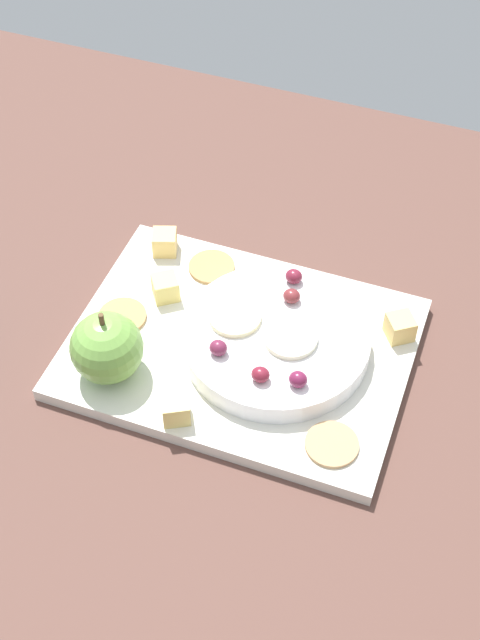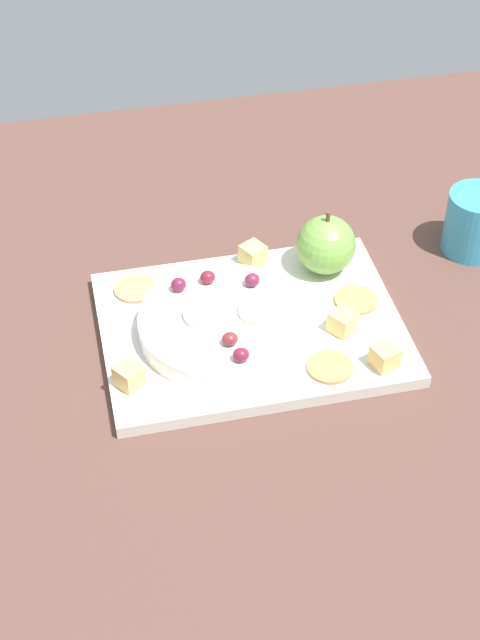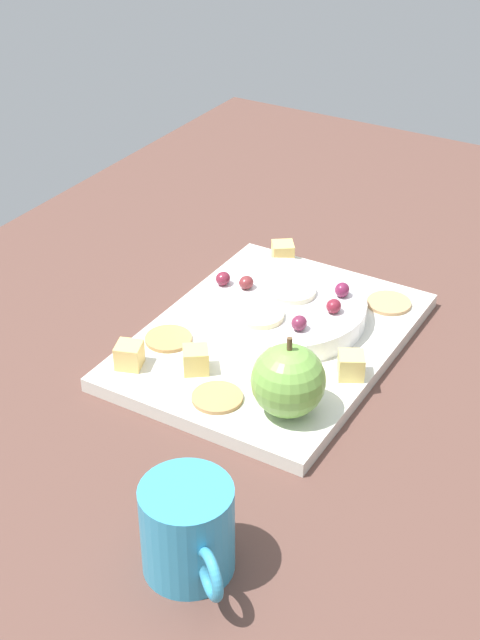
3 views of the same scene
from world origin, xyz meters
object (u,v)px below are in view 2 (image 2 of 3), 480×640
(grape_3, at_px, (241,355))
(platter, at_px, (251,328))
(cheese_cube_1, at_px, (129,376))
(cracker_2, at_px, (135,289))
(apple_whole, at_px, (326,245))
(apple_slice_1, at_px, (262,310))
(grape_0, at_px, (179,285))
(cheese_cube_0, at_px, (343,322))
(cheese_cube_3, at_px, (253,255))
(cracker_0, at_px, (330,367))
(cracker_1, at_px, (356,300))
(cup, at_px, (475,222))
(apple_slice_0, at_px, (207,314))
(grape_2, at_px, (208,277))
(grape_4, at_px, (253,282))
(serving_dish, at_px, (223,324))
(grape_1, at_px, (230,339))
(cheese_cube_2, at_px, (385,357))

(grape_3, bearing_deg, platter, -110.32)
(cheese_cube_1, height_order, cracker_2, cheese_cube_1)
(apple_whole, distance_m, apple_slice_1, 0.13)
(platter, height_order, grape_0, grape_0)
(apple_whole, xyz_separation_m, cracker_2, (0.22, -0.01, -0.03))
(cheese_cube_0, xyz_separation_m, cheese_cube_3, (0.07, -0.14, 0.00))
(cracker_0, bearing_deg, cracker_1, -121.54)
(grape_0, height_order, cup, cup)
(platter, relative_size, cracker_2, 6.73)
(apple_slice_0, xyz_separation_m, cup, (-0.35, -0.09, -0.00))
(cracker_2, xyz_separation_m, grape_2, (-0.08, 0.03, 0.03))
(cracker_2, bearing_deg, cheese_cube_1, 80.09)
(grape_4, relative_size, cup, 0.19)
(cheese_cube_0, bearing_deg, serving_dish, -11.31)
(grape_1, height_order, apple_slice_1, grape_1)
(grape_1, bearing_deg, grape_3, 103.51)
(platter, height_order, apple_slice_1, apple_slice_1)
(serving_dish, distance_m, cheese_cube_2, 0.18)
(cracker_0, height_order, grape_1, grape_1)
(cracker_1, height_order, apple_slice_0, apple_slice_0)
(grape_4, bearing_deg, cheese_cube_2, 131.39)
(serving_dish, distance_m, cup, 0.35)
(cracker_0, bearing_deg, grape_3, -5.87)
(serving_dish, bearing_deg, apple_slice_0, -16.23)
(cracker_0, height_order, cracker_1, same)
(cup, bearing_deg, grape_0, 7.19)
(grape_4, distance_m, cup, 0.29)
(cracker_1, relative_size, grape_4, 2.82)
(platter, relative_size, grape_2, 18.99)
(apple_slice_0, relative_size, cup, 0.56)
(cheese_cube_3, distance_m, grape_2, 0.08)
(cheese_cube_2, distance_m, apple_slice_1, 0.14)
(grape_2, height_order, apple_slice_0, grape_2)
(apple_slice_0, bearing_deg, cheese_cube_3, -125.57)
(platter, bearing_deg, grape_2, -53.71)
(apple_slice_0, bearing_deg, cup, -164.70)
(grape_2, distance_m, grape_4, 0.05)
(grape_1, relative_size, grape_4, 1.00)
(apple_whole, xyz_separation_m, cracker_0, (0.04, 0.16, -0.03))
(grape_1, bearing_deg, platter, -124.20)
(cheese_cube_2, bearing_deg, cheese_cube_0, -66.02)
(cheese_cube_3, relative_size, cracker_2, 0.51)
(platter, xyz_separation_m, grape_4, (-0.01, -0.03, 0.04))
(grape_1, height_order, apple_slice_0, grape_1)
(apple_whole, bearing_deg, cup, -174.81)
(cheese_cube_2, relative_size, grape_3, 1.44)
(cracker_1, distance_m, grape_4, 0.12)
(apple_slice_0, xyz_separation_m, apple_slice_1, (-0.06, 0.01, 0.00))
(cheese_cube_1, height_order, cheese_cube_2, same)
(cheese_cube_0, height_order, grape_2, grape_2)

